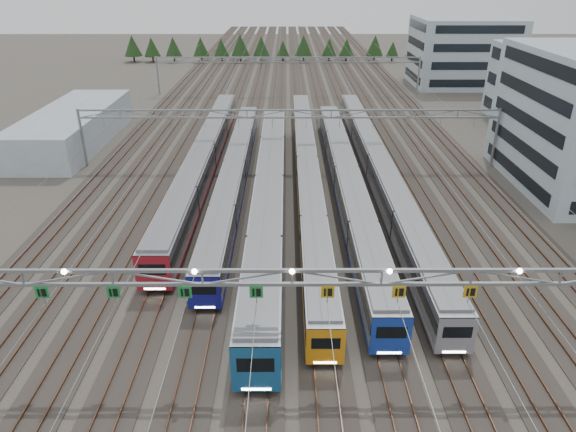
{
  "coord_description": "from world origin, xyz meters",
  "views": [
    {
      "loc": [
        -0.32,
        -27.11,
        24.64
      ],
      "look_at": [
        -0.21,
        16.69,
        3.5
      ],
      "focal_mm": 32.0,
      "sensor_mm": 36.0,
      "label": 1
    }
  ],
  "objects_px": {
    "train_a": "(204,157)",
    "depot_bldg_north": "(463,52)",
    "depot_bldg_mid": "(543,85)",
    "west_shed": "(73,127)",
    "train_d": "(307,168)",
    "train_e": "(346,179)",
    "gantry_near": "(291,281)",
    "gantry_far": "(288,64)",
    "gantry_mid": "(289,121)",
    "train_b": "(235,172)",
    "train_c": "(270,190)",
    "train_f": "(378,166)"
  },
  "relations": [
    {
      "from": "train_a",
      "to": "depot_bldg_north",
      "type": "xyz_separation_m",
      "value": [
        51.51,
        58.0,
        5.23
      ]
    },
    {
      "from": "depot_bldg_mid",
      "to": "west_shed",
      "type": "xyz_separation_m",
      "value": [
        -77.36,
        -11.74,
        -4.0
      ]
    },
    {
      "from": "train_a",
      "to": "train_d",
      "type": "relative_size",
      "value": 0.85
    },
    {
      "from": "train_e",
      "to": "gantry_near",
      "type": "xyz_separation_m",
      "value": [
        -6.8,
        -29.71,
        5.0
      ]
    },
    {
      "from": "gantry_near",
      "to": "gantry_far",
      "type": "relative_size",
      "value": 1.0
    },
    {
      "from": "train_e",
      "to": "gantry_mid",
      "type": "distance_m",
      "value": 13.13
    },
    {
      "from": "train_a",
      "to": "train_d",
      "type": "height_order",
      "value": "train_a"
    },
    {
      "from": "gantry_mid",
      "to": "depot_bldg_north",
      "type": "bearing_deg",
      "value": 54.02
    },
    {
      "from": "train_b",
      "to": "train_d",
      "type": "distance_m",
      "value": 9.13
    },
    {
      "from": "train_c",
      "to": "depot_bldg_north",
      "type": "distance_m",
      "value": 81.8
    },
    {
      "from": "train_a",
      "to": "gantry_mid",
      "type": "relative_size",
      "value": 1.03
    },
    {
      "from": "train_a",
      "to": "gantry_mid",
      "type": "distance_m",
      "value": 12.27
    },
    {
      "from": "train_a",
      "to": "depot_bldg_north",
      "type": "relative_size",
      "value": 2.64
    },
    {
      "from": "depot_bldg_mid",
      "to": "west_shed",
      "type": "bearing_deg",
      "value": -171.37
    },
    {
      "from": "gantry_mid",
      "to": "gantry_near",
      "type": "bearing_deg",
      "value": -90.07
    },
    {
      "from": "train_f",
      "to": "west_shed",
      "type": "distance_m",
      "value": 47.56
    },
    {
      "from": "train_f",
      "to": "depot_bldg_north",
      "type": "bearing_deg",
      "value": 64.63
    },
    {
      "from": "train_d",
      "to": "gantry_mid",
      "type": "bearing_deg",
      "value": 110.43
    },
    {
      "from": "train_e",
      "to": "west_shed",
      "type": "height_order",
      "value": "west_shed"
    },
    {
      "from": "train_a",
      "to": "train_d",
      "type": "xyz_separation_m",
      "value": [
        13.5,
        -3.49,
        -0.24
      ]
    },
    {
      "from": "train_a",
      "to": "train_f",
      "type": "xyz_separation_m",
      "value": [
        22.5,
        -3.19,
        -0.17
      ]
    },
    {
      "from": "train_e",
      "to": "depot_bldg_north",
      "type": "height_order",
      "value": "depot_bldg_north"
    },
    {
      "from": "train_a",
      "to": "train_c",
      "type": "bearing_deg",
      "value": -52.42
    },
    {
      "from": "train_a",
      "to": "gantry_near",
      "type": "bearing_deg",
      "value": -73.4
    },
    {
      "from": "train_e",
      "to": "depot_bldg_north",
      "type": "bearing_deg",
      "value": 63.03
    },
    {
      "from": "train_f",
      "to": "gantry_mid",
      "type": "distance_m",
      "value": 13.36
    },
    {
      "from": "train_d",
      "to": "train_f",
      "type": "distance_m",
      "value": 9.01
    },
    {
      "from": "train_c",
      "to": "train_e",
      "type": "xyz_separation_m",
      "value": [
        9.0,
        3.84,
        -0.22
      ]
    },
    {
      "from": "train_a",
      "to": "train_d",
      "type": "distance_m",
      "value": 13.95
    },
    {
      "from": "gantry_far",
      "to": "train_e",
      "type": "bearing_deg",
      "value": -83.05
    },
    {
      "from": "train_c",
      "to": "train_e",
      "type": "relative_size",
      "value": 0.99
    },
    {
      "from": "train_c",
      "to": "depot_bldg_mid",
      "type": "height_order",
      "value": "depot_bldg_mid"
    },
    {
      "from": "train_b",
      "to": "depot_bldg_mid",
      "type": "height_order",
      "value": "depot_bldg_mid"
    },
    {
      "from": "train_e",
      "to": "gantry_far",
      "type": "xyz_separation_m",
      "value": [
        -6.75,
        55.41,
        4.3
      ]
    },
    {
      "from": "train_b",
      "to": "train_f",
      "type": "distance_m",
      "value": 18.09
    },
    {
      "from": "train_c",
      "to": "train_a",
      "type": "bearing_deg",
      "value": 127.58
    },
    {
      "from": "train_e",
      "to": "depot_bldg_mid",
      "type": "xyz_separation_m",
      "value": [
        37.16,
        32.67,
        4.48
      ]
    },
    {
      "from": "train_c",
      "to": "train_d",
      "type": "height_order",
      "value": "train_c"
    },
    {
      "from": "train_b",
      "to": "gantry_near",
      "type": "distance_m",
      "value": 33.6
    },
    {
      "from": "train_d",
      "to": "gantry_mid",
      "type": "distance_m",
      "value": 7.82
    },
    {
      "from": "train_b",
      "to": "train_e",
      "type": "height_order",
      "value": "train_e"
    },
    {
      "from": "train_a",
      "to": "gantry_near",
      "type": "relative_size",
      "value": 1.03
    },
    {
      "from": "gantry_far",
      "to": "depot_bldg_mid",
      "type": "height_order",
      "value": "depot_bldg_mid"
    },
    {
      "from": "west_shed",
      "to": "gantry_far",
      "type": "bearing_deg",
      "value": 45.87
    },
    {
      "from": "train_c",
      "to": "gantry_far",
      "type": "distance_m",
      "value": 59.42
    },
    {
      "from": "gantry_near",
      "to": "train_e",
      "type": "bearing_deg",
      "value": 77.12
    },
    {
      "from": "train_d",
      "to": "train_f",
      "type": "bearing_deg",
      "value": 1.92
    },
    {
      "from": "train_a",
      "to": "train_b",
      "type": "bearing_deg",
      "value": -48.26
    },
    {
      "from": "train_a",
      "to": "gantry_near",
      "type": "xyz_separation_m",
      "value": [
        11.2,
        -37.57,
        4.88
      ]
    },
    {
      "from": "train_e",
      "to": "train_f",
      "type": "relative_size",
      "value": 0.86
    }
  ]
}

